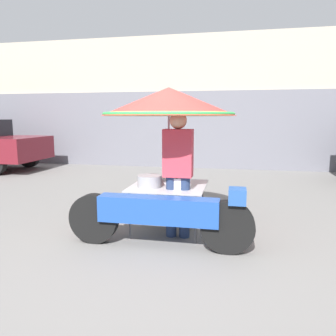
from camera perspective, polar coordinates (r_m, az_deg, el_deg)
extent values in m
plane|color=slate|center=(4.06, -2.06, -14.33)|extent=(36.00, 36.00, 0.00)
cube|color=#B2A893|center=(11.37, 7.22, 11.07)|extent=(28.00, 2.00, 4.11)
cube|color=slate|center=(10.34, 6.68, 6.58)|extent=(23.80, 0.06, 2.40)
cylinder|color=black|center=(3.97, 10.35, -10.10)|extent=(0.64, 0.14, 0.64)
cylinder|color=black|center=(4.33, -12.75, -8.55)|extent=(0.64, 0.14, 0.64)
cube|color=#1E479E|center=(4.02, -1.75, -7.32)|extent=(1.48, 0.24, 0.32)
cube|color=#234C93|center=(3.87, 11.98, -4.81)|extent=(0.20, 0.24, 0.18)
cylinder|color=black|center=(4.98, 0.82, -6.42)|extent=(0.57, 0.14, 0.57)
cylinder|color=#515156|center=(4.21, 4.86, -8.89)|extent=(0.03, 0.03, 0.63)
cylinder|color=#515156|center=(5.04, 6.02, -5.94)|extent=(0.03, 0.03, 0.63)
cylinder|color=#515156|center=(4.39, -6.67, -8.16)|extent=(0.03, 0.03, 0.63)
cylinder|color=#515156|center=(5.19, -3.69, -5.46)|extent=(0.03, 0.03, 0.63)
cube|color=#B2B2B7|center=(4.61, 0.12, -3.10)|extent=(1.03, 1.01, 0.02)
cylinder|color=#B2B2B7|center=(4.53, 0.13, 3.00)|extent=(0.03, 0.03, 0.96)
cone|color=red|center=(4.51, 0.13, 11.51)|extent=(1.82, 1.82, 0.38)
torus|color=green|center=(4.51, 0.13, 9.37)|extent=(1.78, 1.78, 0.05)
cylinder|color=#939399|center=(4.47, -3.24, -2.31)|extent=(0.33, 0.33, 0.16)
cylinder|color=silver|center=(4.41, 2.03, -2.50)|extent=(0.30, 0.30, 0.15)
cylinder|color=silver|center=(4.80, 0.00, -2.01)|extent=(0.27, 0.27, 0.08)
cylinder|color=navy|center=(4.42, 0.57, -6.72)|extent=(0.14, 0.14, 0.83)
cylinder|color=navy|center=(4.39, 2.89, -6.84)|extent=(0.14, 0.14, 0.83)
cube|color=#C13847|center=(4.26, 1.77, 2.61)|extent=(0.38, 0.22, 0.62)
sphere|color=tan|center=(4.24, 1.80, 8.29)|extent=(0.22, 0.22, 0.22)
cylinder|color=black|center=(11.49, -23.08, 1.84)|extent=(0.68, 0.20, 0.68)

